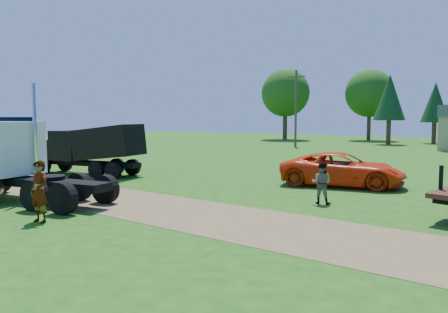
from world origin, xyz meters
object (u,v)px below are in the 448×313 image
Objects in this scene: white_semi_tractor at (5,160)px; navy_truck at (13,142)px; spectator_a at (39,192)px; orange_pickup at (342,169)px; black_dump_truck at (92,147)px.

white_semi_tractor is 1.00× the size of navy_truck.
navy_truck reaches higher than spectator_a.
white_semi_tractor is at bearing 126.19° from orange_pickup.
white_semi_tractor is 4.98m from spectator_a.
spectator_a is at bearing -27.03° from white_semi_tractor.
white_semi_tractor is at bearing -75.25° from black_dump_truck.
black_dump_truck is (-3.80, 6.93, 0.03)m from white_semi_tractor.
white_semi_tractor is at bearing 158.17° from spectator_a.
navy_truck reaches higher than orange_pickup.
white_semi_tractor is 1.14× the size of black_dump_truck.
white_semi_tractor is 12.98m from navy_truck.
navy_truck is at bearing 139.22° from white_semi_tractor.
black_dump_truck is at bearing 20.49° from navy_truck.
spectator_a is (-4.76, -13.18, 0.17)m from orange_pickup.
navy_truck is 17.83m from spectator_a.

